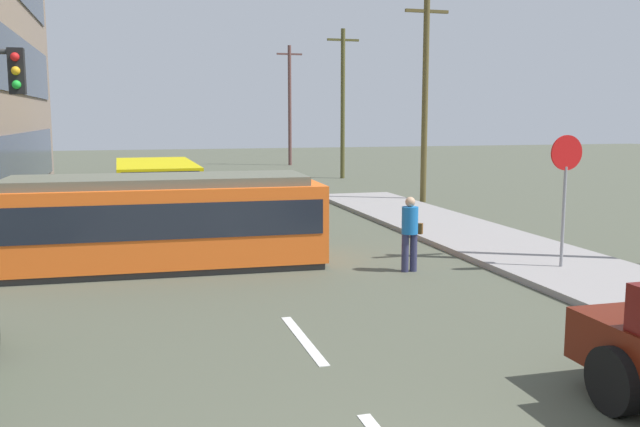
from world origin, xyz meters
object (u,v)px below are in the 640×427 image
Objects in this scene: city_bus at (156,186)px; stop_sign at (566,173)px; pedestrian_crossing at (410,230)px; parked_sedan_far at (20,221)px; utility_pole_mid at (425,96)px; streetcar_tram at (160,220)px; utility_pole_far at (343,101)px; utility_pole_distant at (290,103)px.

stop_sign reaches higher than city_bus.
city_bus is 2.09× the size of stop_sign.
pedestrian_crossing is 10.64m from parked_sedan_far.
city_bus is 0.75× the size of utility_pole_mid.
streetcar_tram reaches higher than parked_sedan_far.
utility_pole_far reaches higher than pedestrian_crossing.
utility_pole_distant reaches higher than utility_pole_far.
parked_sedan_far is at bearing -130.92° from utility_pole_far.
utility_pole_mid is 22.14m from utility_pole_distant.
utility_pole_far reaches higher than stop_sign.
utility_pole_distant reaches higher than parked_sedan_far.
stop_sign reaches higher than parked_sedan_far.
stop_sign is at bearing -19.66° from streetcar_tram.
streetcar_tram is at bearing -117.88° from utility_pole_far.
utility_pole_distant is (10.25, 23.96, 3.26)m from city_bus.
streetcar_tram is 1.23× the size of city_bus.
parked_sedan_far is at bearing -116.85° from utility_pole_distant.
parked_sedan_far is 13.95m from stop_sign.
utility_pole_distant reaches higher than pedestrian_crossing.
parked_sedan_far is (-8.80, 5.98, -0.32)m from pedestrian_crossing.
streetcar_tram is 2.57× the size of stop_sign.
streetcar_tram is at bearing -108.33° from utility_pole_distant.
pedestrian_crossing is at bearing -103.95° from utility_pole_far.
streetcar_tram is 5.32m from parked_sedan_far.
parked_sedan_far is 1.48× the size of stop_sign.
city_bus is 0.74× the size of utility_pole_far.
utility_pole_far reaches higher than streetcar_tram.
utility_pole_mid reaches higher than city_bus.
city_bus is at bearing 44.62° from parked_sedan_far.
stop_sign is (8.23, -10.68, 1.10)m from city_bus.
pedestrian_crossing is 0.21× the size of utility_pole_mid.
city_bus is 26.26m from utility_pole_distant.
utility_pole_distant is (-0.30, 22.14, 0.13)m from utility_pole_mid.
city_bus is at bearing -113.16° from utility_pole_distant.
streetcar_tram is 0.89× the size of utility_pole_distant.
pedestrian_crossing is 0.20× the size of utility_pole_far.
city_bus reaches higher than pedestrian_crossing.
stop_sign is 12.87m from utility_pole_mid.
utility_pole_distant reaches higher than utility_pole_mid.
pedestrian_crossing is at bearing -115.58° from utility_pole_mid.
utility_pole_mid is at bearing 64.42° from pedestrian_crossing.
streetcar_tram is 33.47m from utility_pole_distant.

